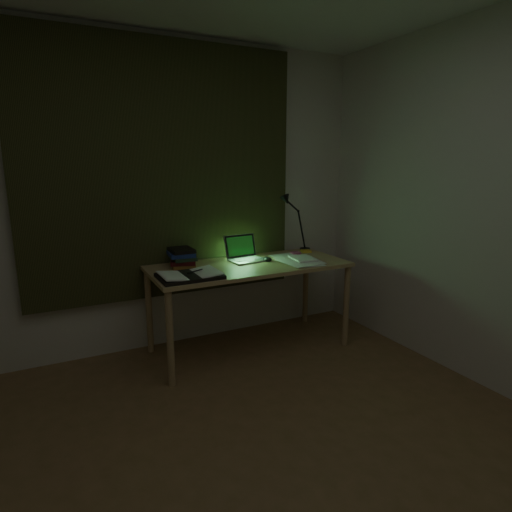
{
  "coord_description": "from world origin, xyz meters",
  "views": [
    {
      "loc": [
        -0.91,
        -1.44,
        1.54
      ],
      "look_at": [
        0.56,
        1.45,
        0.82
      ],
      "focal_mm": 30.0,
      "sensor_mm": 36.0,
      "label": 1
    }
  ],
  "objects_px": {
    "open_textbook": "(190,275)",
    "book_stack": "(182,257)",
    "desk": "(249,307)",
    "loose_papers": "(295,259)",
    "desk_lamp": "(306,223)",
    "laptop": "(248,249)"
  },
  "relations": [
    {
      "from": "book_stack",
      "to": "loose_papers",
      "type": "xyz_separation_m",
      "value": [
        0.91,
        -0.23,
        -0.06
      ]
    },
    {
      "from": "open_textbook",
      "to": "desk_lamp",
      "type": "relative_size",
      "value": 0.86
    },
    {
      "from": "open_textbook",
      "to": "desk_lamp",
      "type": "bearing_deg",
      "value": 19.15
    },
    {
      "from": "loose_papers",
      "to": "desk",
      "type": "bearing_deg",
      "value": 173.17
    },
    {
      "from": "loose_papers",
      "to": "desk_lamp",
      "type": "height_order",
      "value": "desk_lamp"
    },
    {
      "from": "desk_lamp",
      "to": "book_stack",
      "type": "bearing_deg",
      "value": -168.27
    },
    {
      "from": "laptop",
      "to": "open_textbook",
      "type": "xyz_separation_m",
      "value": [
        -0.6,
        -0.28,
        -0.09
      ]
    },
    {
      "from": "desk",
      "to": "desk_lamp",
      "type": "xyz_separation_m",
      "value": [
        0.72,
        0.28,
        0.62
      ]
    },
    {
      "from": "desk",
      "to": "open_textbook",
      "type": "height_order",
      "value": "open_textbook"
    },
    {
      "from": "laptop",
      "to": "book_stack",
      "type": "height_order",
      "value": "laptop"
    },
    {
      "from": "laptop",
      "to": "desk_lamp",
      "type": "relative_size",
      "value": 0.64
    },
    {
      "from": "open_textbook",
      "to": "book_stack",
      "type": "distance_m",
      "value": 0.36
    },
    {
      "from": "loose_papers",
      "to": "book_stack",
      "type": "bearing_deg",
      "value": 165.94
    },
    {
      "from": "laptop",
      "to": "loose_papers",
      "type": "height_order",
      "value": "laptop"
    },
    {
      "from": "desk",
      "to": "loose_papers",
      "type": "relative_size",
      "value": 3.98
    },
    {
      "from": "desk",
      "to": "open_textbook",
      "type": "relative_size",
      "value": 3.64
    },
    {
      "from": "desk",
      "to": "desk_lamp",
      "type": "bearing_deg",
      "value": 21.25
    },
    {
      "from": "laptop",
      "to": "open_textbook",
      "type": "bearing_deg",
      "value": -160.27
    },
    {
      "from": "book_stack",
      "to": "desk_lamp",
      "type": "height_order",
      "value": "desk_lamp"
    },
    {
      "from": "laptop",
      "to": "desk",
      "type": "bearing_deg",
      "value": -116.02
    },
    {
      "from": "book_stack",
      "to": "loose_papers",
      "type": "bearing_deg",
      "value": -14.06
    },
    {
      "from": "book_stack",
      "to": "desk",
      "type": "bearing_deg",
      "value": -19.65
    }
  ]
}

